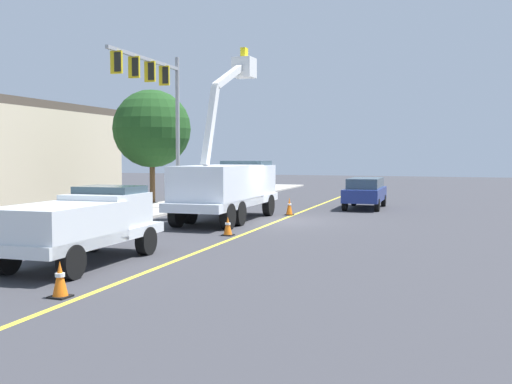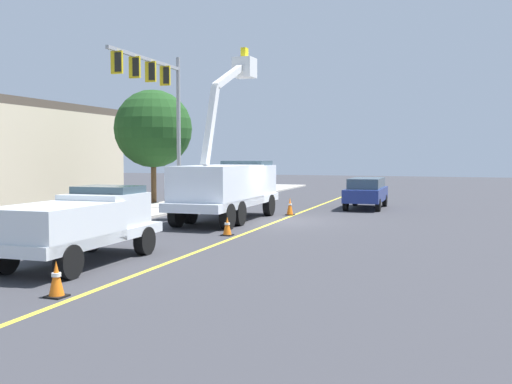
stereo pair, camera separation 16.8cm
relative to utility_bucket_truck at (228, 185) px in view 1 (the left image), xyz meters
The scene contains 11 objects.
ground 2.81m from the utility_bucket_truck, 70.88° to the right, with size 120.00×120.00×0.00m, color #38383D.
sidewalk_far_side 5.77m from the utility_bucket_truck, 86.72° to the left, with size 60.00×3.60×0.12m, color #B2ADA3.
lane_centre_stripe 2.81m from the utility_bucket_truck, 70.88° to the right, with size 50.00×0.16×0.01m, color yellow.
utility_bucket_truck is the anchor object (origin of this frame).
service_pickup_truck 11.30m from the utility_bucket_truck, behind, with size 5.71×2.44×2.06m.
passing_minivan 9.66m from the utility_bucket_truck, 28.70° to the right, with size 4.90×2.17×1.69m.
traffic_cone_leading 14.87m from the utility_bucket_truck, 169.85° to the right, with size 0.40×0.40×0.77m.
traffic_cone_mid_front 5.16m from the utility_bucket_truck, 156.25° to the right, with size 0.40×0.40×0.70m.
traffic_cone_mid_rear 4.00m from the utility_bucket_truck, 28.91° to the right, with size 0.40×0.40×0.88m.
traffic_signal_mast 6.59m from the utility_bucket_truck, 69.51° to the left, with size 7.06×0.83×8.22m.
street_tree_right 10.69m from the utility_bucket_truck, 50.04° to the left, with size 4.66×4.66×6.89m.
Camera 1 is at (-25.25, -8.64, 2.96)m, focal length 41.65 mm.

